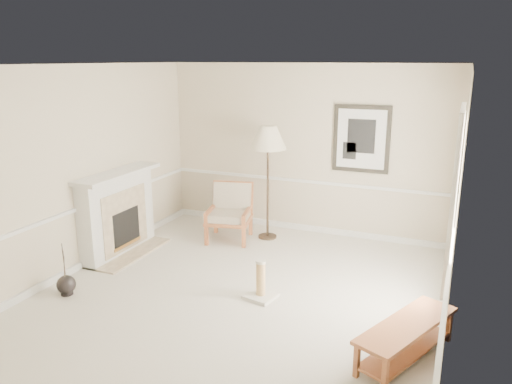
% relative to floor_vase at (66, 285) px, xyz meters
% --- Properties ---
extents(ground, '(5.50, 5.50, 0.00)m').
position_rel_floor_vase_xyz_m(ground, '(2.07, 0.87, -0.13)').
color(ground, silver).
rests_on(ground, ground).
extents(room, '(5.04, 5.54, 2.92)m').
position_rel_floor_vase_xyz_m(room, '(2.21, 0.95, 1.73)').
color(room, beige).
rests_on(room, ground).
extents(fireplace, '(0.64, 1.64, 1.31)m').
position_rel_floor_vase_xyz_m(fireplace, '(-0.27, 1.47, 0.51)').
color(fireplace, white).
rests_on(fireplace, ground).
extents(floor_vase, '(0.24, 0.24, 0.71)m').
position_rel_floor_vase_xyz_m(floor_vase, '(0.00, 0.00, 0.00)').
color(floor_vase, black).
rests_on(floor_vase, ground).
extents(armchair, '(0.85, 0.89, 0.94)m').
position_rel_floor_vase_xyz_m(armchair, '(1.04, 2.75, 0.37)').
color(armchair, '#975330').
rests_on(armchair, ground).
extents(floor_lamp, '(0.77, 0.77, 1.91)m').
position_rel_floor_vase_xyz_m(floor_lamp, '(1.62, 3.00, 1.54)').
color(floor_lamp, black).
rests_on(floor_lamp, ground).
extents(bench, '(0.92, 1.42, 0.39)m').
position_rel_floor_vase_xyz_m(bench, '(4.22, 0.24, 0.13)').
color(bench, '#975330').
rests_on(bench, ground).
extents(scratching_post, '(0.43, 0.43, 0.52)m').
position_rel_floor_vase_xyz_m(scratching_post, '(2.35, 0.89, 0.03)').
color(scratching_post, beige).
rests_on(scratching_post, ground).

